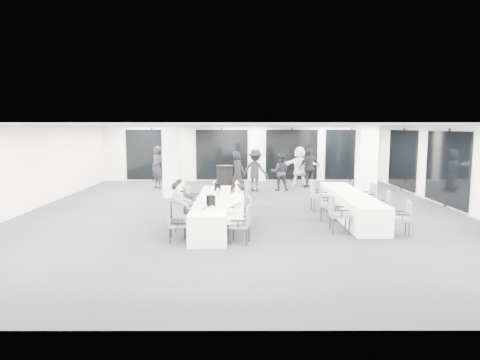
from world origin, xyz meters
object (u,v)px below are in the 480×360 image
Objects in this scene: chair_main_right_fourth at (243,201)px; chair_side_right_near at (404,216)px; standing_guest_a at (238,171)px; standing_guest_g at (157,165)px; chair_main_left_second at (178,215)px; chair_side_right_far at (369,195)px; chair_side_left_near at (337,212)px; chair_side_left_far at (317,193)px; cocktail_table at (225,178)px; chair_side_left_mid at (325,202)px; standing_guest_c at (255,167)px; chair_main_right_second at (243,212)px; chair_side_right_mid at (384,204)px; ice_bucket_near at (211,201)px; standing_guest_e at (359,168)px; chair_main_left_mid at (182,206)px; chair_main_right_mid at (242,210)px; chair_main_right_near at (243,222)px; ice_bucket_far at (218,187)px; standing_guest_b at (280,170)px; chair_main_left_fourth at (186,201)px; chair_main_left_far at (191,197)px; standing_guest_f at (300,163)px; standing_guest_h at (362,178)px; chair_main_right_far at (242,196)px; banquet_table_side at (350,205)px; banquet_table_main at (213,211)px; standing_guest_d at (310,165)px; chair_main_left_near at (174,221)px.

chair_main_right_fourth is 4.47m from chair_side_right_near.
standing_guest_a is 4.23m from standing_guest_g.
chair_main_left_second is 6.52m from chair_side_right_far.
chair_side_left_far is (-0.00, 2.85, 0.03)m from chair_side_left_near.
cocktail_table is 6.70m from chair_side_left_mid.
chair_main_right_fourth is at bearing 108.44° from standing_guest_c.
chair_side_left_far is (2.43, 2.98, 0.02)m from chair_main_right_second.
chair_side_right_mid is 3.30× the size of ice_bucket_near.
chair_main_left_mid is at bearing 136.32° from standing_guest_e.
chair_main_right_second is 2.44m from chair_side_left_near.
chair_main_right_mid is 2.52m from chair_side_left_near.
chair_side_right_mid is 6.88m from standing_guest_c.
cocktail_table is 5.74m from standing_guest_e.
standing_guest_g reaches higher than ice_bucket_near.
chair_side_right_far is at bearing -37.03° from chair_main_right_near.
standing_guest_c is at bearing 74.21° from ice_bucket_far.
cocktail_table reaches higher than chair_side_right_mid.
chair_main_right_fourth is (0.01, 0.94, 0.08)m from chair_main_right_mid.
standing_guest_e reaches higher than chair_main_right_near.
standing_guest_b reaches higher than chair_main_left_mid.
chair_main_left_far is (0.01, 1.21, -0.08)m from chair_main_left_fourth.
chair_side_right_mid is 7.77m from standing_guest_f.
chair_main_right_fourth is at bearing -82.88° from cocktail_table.
standing_guest_b is at bearing 72.04° from ice_bucket_near.
chair_main_right_far is at bearing 105.28° from standing_guest_h.
chair_main_left_second is at bearing 114.97° from chair_side_right_mid.
chair_side_left_far reaches higher than chair_main_right_fourth.
standing_guest_g is at bearing 109.44° from ice_bucket_near.
chair_side_right_mid is 1.45m from chair_side_right_far.
chair_main_left_far is (-0.94, -4.71, -0.06)m from cocktail_table.
ice_bucket_far is at bearing 122.54° from chair_main_left_fourth.
banquet_table_side is 1.01m from chair_side_right_mid.
standing_guest_h is (1.66, -4.35, -0.14)m from standing_guest_f.
chair_main_right_second is 1.05× the size of chair_side_right_far.
banquet_table_main is 6.89m from standing_guest_b.
cocktail_table is 6.67m from chair_side_right_far.
chair_side_right_mid reaches higher than banquet_table_main.
chair_side_left_mid is 0.48× the size of standing_guest_d.
chair_main_right_far is (1.66, -0.17, 0.06)m from chair_main_left_far.
chair_main_left_near is 0.97× the size of chair_side_right_mid.
chair_side_left_near is 0.53× the size of standing_guest_b.
chair_side_left_far is (4.09, 0.21, 0.09)m from chair_main_left_far.
standing_guest_a is 0.95× the size of standing_guest_g.
banquet_table_main is at bearing -167.84° from banquet_table_side.
standing_guest_b is 3.89m from standing_guest_h.
chair_main_right_near is at bearing 168.59° from chair_main_right_second.
chair_main_left_mid is at bearing 119.35° from chair_main_right_fourth.
cocktail_table is 3.96m from standing_guest_d.
standing_guest_e is at bearing 128.51° from chair_main_left_near.
standing_guest_h is at bearing 87.23° from standing_guest_d.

